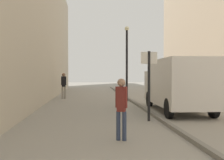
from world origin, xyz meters
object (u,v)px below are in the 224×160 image
Objects in this scene: pedestrian_mid_block at (121,105)px; lamp_post at (127,58)px; delivery_van at (177,84)px; street_sign_post at (149,80)px; pedestrian_main_foreground at (64,84)px.

lamp_post is at bearing 102.68° from pedestrian_mid_block.
delivery_van is 3.01m from street_sign_post.
lamp_post is (4.16, -1.89, 1.68)m from pedestrian_main_foreground.
pedestrian_mid_block is (2.61, -11.88, -0.09)m from pedestrian_main_foreground.
street_sign_post reaches higher than pedestrian_mid_block.
delivery_van is (3.23, 5.16, 0.34)m from pedestrian_mid_block.
street_sign_post is at bearing -65.01° from pedestrian_main_foreground.
street_sign_post is 7.28m from lamp_post.
lamp_post reaches higher than delivery_van.
pedestrian_main_foreground is 1.09× the size of pedestrian_mid_block.
street_sign_post is (1.37, 2.81, 0.60)m from pedestrian_mid_block.
pedestrian_mid_block is 0.35× the size of lamp_post.
pedestrian_mid_block is 6.10m from delivery_van.
street_sign_post is 0.55× the size of lamp_post.
lamp_post reaches higher than pedestrian_mid_block.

